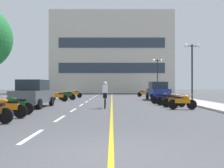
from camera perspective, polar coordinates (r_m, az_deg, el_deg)
The scene contains 33 objects.
ground_plane at distance 26.51m, azimuth -0.35°, elevation -3.46°, with size 140.00×140.00×0.00m, color #47474C.
curb_left at distance 30.43m, azimuth -13.99°, elevation -2.93°, with size 2.40×72.00×0.12m, color #B7B2A8.
curb_right at distance 30.30m, azimuth 13.47°, elevation -2.94°, with size 2.40×72.00×0.12m, color #B7B2A8.
lane_dash_0 at distance 7.93m, azimuth -16.69°, elevation -10.73°, with size 0.14×2.20×0.01m, color silver.
lane_dash_1 at distance 11.78m, azimuth -10.97°, elevation -7.33°, with size 0.14×2.20×0.01m, color silver.
lane_dash_2 at distance 15.70m, azimuth -8.12°, elevation -5.58°, with size 0.14×2.20×0.01m, color silver.
lane_dash_3 at distance 19.65m, azimuth -6.42°, elevation -4.53°, with size 0.14×2.20×0.01m, color silver.
lane_dash_4 at distance 23.62m, azimuth -5.29°, elevation -3.83°, with size 0.14×2.20×0.01m, color silver.
lane_dash_5 at distance 27.60m, azimuth -4.49°, elevation -3.33°, with size 0.14×2.20×0.01m, color silver.
lane_dash_6 at distance 31.58m, azimuth -3.89°, elevation -2.95°, with size 0.14×2.20×0.01m, color silver.
lane_dash_7 at distance 35.57m, azimuth -3.43°, elevation -2.66°, with size 0.14×2.20×0.01m, color silver.
lane_dash_8 at distance 39.56m, azimuth -3.06°, elevation -2.43°, with size 0.14×2.20×0.01m, color silver.
lane_dash_9 at distance 43.55m, azimuth -2.76°, elevation -2.24°, with size 0.14×2.20×0.01m, color silver.
lane_dash_10 at distance 47.54m, azimuth -2.50°, elevation -2.08°, with size 0.14×2.20×0.01m, color silver.
lane_dash_11 at distance 51.54m, azimuth -2.29°, elevation -1.95°, with size 0.14×2.20×0.01m, color silver.
centre_line_yellow at distance 29.50m, azimuth 0.20°, elevation -3.14°, with size 0.12×66.00×0.01m, color gold.
office_building at distance 54.23m, azimuth 0.19°, elevation 6.68°, with size 24.28×6.84×16.15m.
street_lamp_mid at distance 24.20m, azimuth 17.17°, elevation 5.20°, with size 1.46×0.36×4.97m.
street_lamp_far at distance 40.22m, azimuth 10.05°, elevation 3.27°, with size 1.46×0.36×5.29m.
parked_car_near at distance 18.13m, azimuth -16.45°, elevation -1.98°, with size 2.04×4.26×1.82m.
parked_car_mid at distance 26.94m, azimuth 10.13°, elevation -1.45°, with size 2.01×4.24×1.82m.
motorcycle_2 at distance 12.45m, azimuth -21.44°, elevation -4.76°, with size 1.70×0.60×0.92m.
motorcycle_3 at distance 13.91m, azimuth -19.79°, elevation -4.30°, with size 1.70×0.60×0.92m.
motorcycle_4 at distance 16.46m, azimuth 15.26°, elevation -3.69°, with size 1.70×0.60×0.92m.
motorcycle_5 at distance 18.08m, azimuth 13.51°, elevation -3.39°, with size 1.69×0.63×0.92m.
motorcycle_6 at distance 19.56m, azimuth 12.23°, elevation -3.17°, with size 1.68×0.67×0.92m.
motorcycle_7 at distance 21.14m, azimuth 10.98°, elevation -2.96°, with size 1.70×0.60×0.92m.
motorcycle_8 at distance 24.11m, azimuth -11.31°, elevation -2.63°, with size 1.70×0.60×0.92m.
motorcycle_9 at distance 26.44m, azimuth -9.47°, elevation -2.43°, with size 1.70×0.60×0.92m.
motorcycle_10 at distance 28.34m, azimuth -9.68°, elevation -2.29°, with size 1.70×0.60×0.92m.
motorcycle_11 at distance 31.27m, azimuth -7.84°, elevation -2.11°, with size 1.70×0.60×0.92m.
motorcycle_12 at distance 34.18m, azimuth 7.17°, elevation -1.96°, with size 1.70×0.60×0.92m.
cyclist_rider at distance 16.79m, azimuth -1.27°, elevation -2.22°, with size 0.42×1.77×1.71m.
Camera 1 is at (0.27, -5.47, 1.43)m, focal length 42.25 mm.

